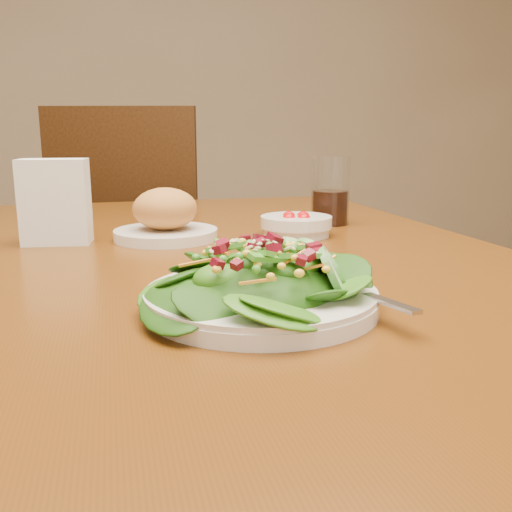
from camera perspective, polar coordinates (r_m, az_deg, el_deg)
name	(u,v)px	position (r m, az deg, el deg)	size (l,w,h in m)	color
dining_table	(226,316)	(0.90, -3.05, -6.06)	(0.90, 1.40, 0.75)	#5B2C0A
chair_far	(137,258)	(1.88, -11.85, -0.19)	(0.57, 0.58, 1.00)	#311B0A
salad_plate	(269,284)	(0.60, 1.29, -2.83)	(0.25, 0.25, 0.07)	silver
bread_plate	(165,218)	(1.00, -9.05, 3.73)	(0.18, 0.18, 0.09)	silver
tomato_bowl	(296,225)	(1.02, 4.03, 3.10)	(0.13, 0.13, 0.04)	silver
drinking_glass	(330,196)	(1.15, 7.42, 6.01)	(0.08, 0.08, 0.13)	silver
napkin_holder	(55,199)	(1.00, -19.45, 5.36)	(0.11, 0.07, 0.14)	white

